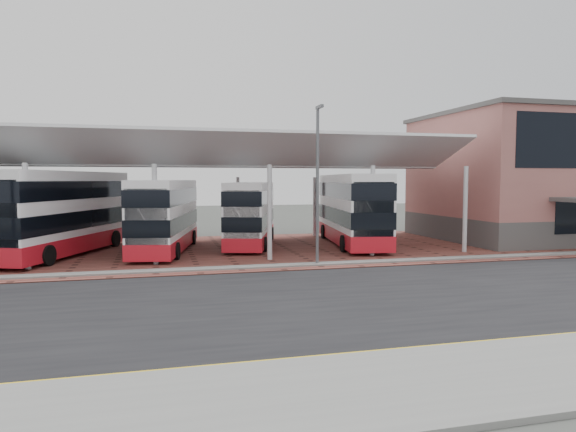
{
  "coord_description": "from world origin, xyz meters",
  "views": [
    {
      "loc": [
        -5.95,
        -18.53,
        4.37
      ],
      "look_at": [
        1.04,
        8.55,
        2.41
      ],
      "focal_mm": 32.0,
      "sensor_mm": 36.0,
      "label": 1
    }
  ],
  "objects_px": {
    "bus_5": "(352,210)",
    "bus_3": "(166,216)",
    "bus_2": "(63,214)",
    "terminal": "(553,176)",
    "bus_4": "(251,214)"
  },
  "relations": [
    {
      "from": "bus_5",
      "to": "bus_3",
      "type": "bearing_deg",
      "value": -169.29
    },
    {
      "from": "bus_2",
      "to": "bus_5",
      "type": "bearing_deg",
      "value": 22.32
    },
    {
      "from": "terminal",
      "to": "bus_5",
      "type": "bearing_deg",
      "value": -178.68
    },
    {
      "from": "bus_3",
      "to": "bus_4",
      "type": "height_order",
      "value": "bus_3"
    },
    {
      "from": "bus_3",
      "to": "bus_5",
      "type": "distance_m",
      "value": 12.15
    },
    {
      "from": "bus_2",
      "to": "bus_4",
      "type": "relative_size",
      "value": 1.15
    },
    {
      "from": "bus_2",
      "to": "bus_4",
      "type": "bearing_deg",
      "value": 29.67
    },
    {
      "from": "terminal",
      "to": "bus_3",
      "type": "distance_m",
      "value": 28.51
    },
    {
      "from": "bus_2",
      "to": "bus_3",
      "type": "distance_m",
      "value": 5.76
    },
    {
      "from": "bus_3",
      "to": "bus_4",
      "type": "bearing_deg",
      "value": 28.68
    },
    {
      "from": "bus_2",
      "to": "bus_5",
      "type": "height_order",
      "value": "bus_2"
    },
    {
      "from": "bus_3",
      "to": "bus_4",
      "type": "xyz_separation_m",
      "value": [
        5.54,
        1.7,
        -0.08
      ]
    },
    {
      "from": "terminal",
      "to": "bus_4",
      "type": "distance_m",
      "value": 23.01
    },
    {
      "from": "terminal",
      "to": "bus_3",
      "type": "bearing_deg",
      "value": -178.51
    },
    {
      "from": "bus_3",
      "to": "bus_5",
      "type": "bearing_deg",
      "value": 13.37
    }
  ]
}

